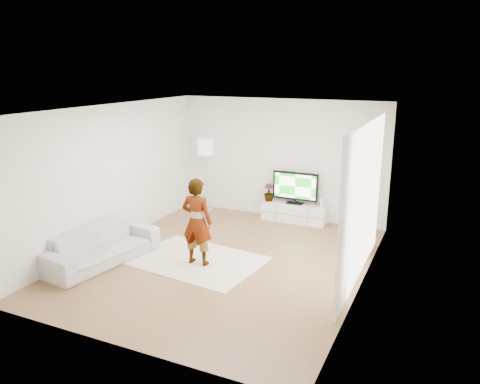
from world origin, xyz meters
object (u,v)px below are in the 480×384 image
at_px(media_console, 294,213).
at_px(player, 197,222).
at_px(floor_lamp, 205,150).
at_px(sofa, 101,246).
at_px(television, 295,187).
at_px(rug, 197,260).

distance_m(media_console, player, 3.23).
distance_m(media_console, floor_lamp, 2.65).
xyz_separation_m(media_console, player, (-0.83, -3.06, 0.60)).
bearing_deg(sofa, floor_lamp, 5.82).
bearing_deg(floor_lamp, television, 2.31).
height_order(media_console, television, television).
relative_size(television, player, 0.67).
distance_m(rug, player, 0.82).
relative_size(television, floor_lamp, 0.59).
xyz_separation_m(television, floor_lamp, (-2.29, -0.09, 0.71)).
bearing_deg(floor_lamp, sofa, -92.86).
xyz_separation_m(media_console, rug, (-0.93, -2.95, -0.21)).
bearing_deg(media_console, player, -105.16).
distance_m(player, sofa, 1.85).
relative_size(player, floor_lamp, 0.88).
xyz_separation_m(rug, player, (0.10, -0.11, 0.81)).
xyz_separation_m(television, rug, (-0.93, -2.97, -0.82)).
bearing_deg(sofa, player, -59.10).
bearing_deg(player, television, -106.12).
relative_size(media_console, player, 0.94).
height_order(player, sofa, player).
relative_size(rug, sofa, 1.07).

